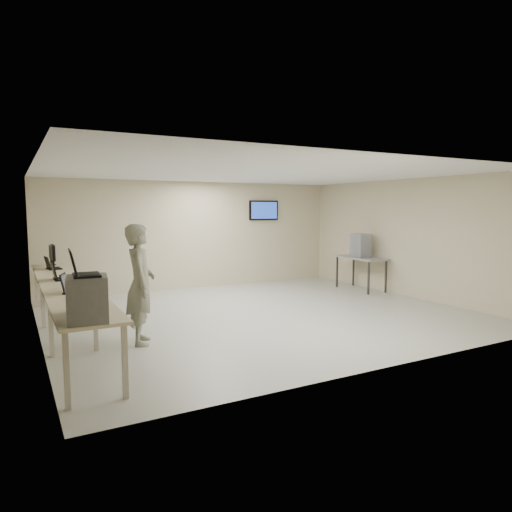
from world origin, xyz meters
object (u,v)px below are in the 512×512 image
workbench (67,288)px  soldier (140,284)px  equipment_box (88,299)px  side_table (361,260)px

workbench → soldier: size_ratio=3.21×
equipment_box → workbench: bearing=96.9°
workbench → side_table: bearing=9.1°
soldier → workbench: bearing=64.0°
equipment_box → soldier: size_ratio=0.26×
workbench → soldier: 1.30m
workbench → equipment_box: bearing=-91.3°
workbench → equipment_box: 2.77m
soldier → side_table: soldier is taller
workbench → side_table: workbench is taller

